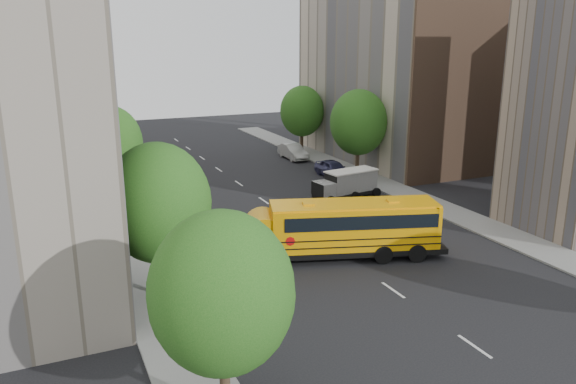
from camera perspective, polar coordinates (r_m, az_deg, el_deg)
ground at (r=36.21m, az=3.43°, el=-4.96°), size 120.00×120.00×0.00m
sidewalk_left at (r=37.46m, az=-16.14°, el=-4.77°), size 3.00×80.00×0.12m
sidewalk_right at (r=46.17m, az=13.28°, el=-0.74°), size 3.00×80.00×0.12m
lane_markings at (r=44.85m, az=-2.47°, el=-0.88°), size 0.15×64.00×0.01m
building_left_redbrick at (r=58.38m, az=-26.42°, el=7.86°), size 10.00×15.00×13.00m
building_right_far at (r=60.50m, az=10.11°, el=11.81°), size 10.00×22.00×18.00m
building_right_sidewall at (r=51.78m, az=17.03°, el=10.80°), size 10.10×0.30×18.00m
street_tree_0 at (r=18.54m, az=-6.73°, el=-10.16°), size 4.80×4.80×7.41m
street_tree_1 at (r=27.55m, az=-13.08°, el=-1.11°), size 5.12×5.12×7.90m
street_tree_2 at (r=44.96m, az=-17.68°, el=4.76°), size 4.99×4.99×7.71m
street_tree_4 at (r=52.11m, az=7.18°, el=7.02°), size 5.25×5.25×8.10m
street_tree_5 at (r=62.62m, az=1.43°, el=8.20°), size 4.86×4.86×7.51m
school_bus at (r=33.06m, az=5.30°, el=-3.51°), size 12.36×6.32×3.42m
safari_truck at (r=45.42m, az=5.97°, el=0.84°), size 5.57×2.68×2.29m
parked_car_0 at (r=26.89m, az=-6.56°, el=-10.91°), size 2.01×4.35×1.44m
parked_car_1 at (r=42.75m, az=-14.12°, el=-1.18°), size 1.59×4.39×1.44m
parked_car_2 at (r=51.27m, az=-16.51°, el=1.42°), size 2.60×5.40×1.48m
parked_car_4 at (r=52.32m, az=4.62°, el=2.36°), size 2.02×4.72×1.59m
parked_car_5 at (r=60.16m, az=0.51°, el=4.14°), size 1.76×4.87×1.60m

